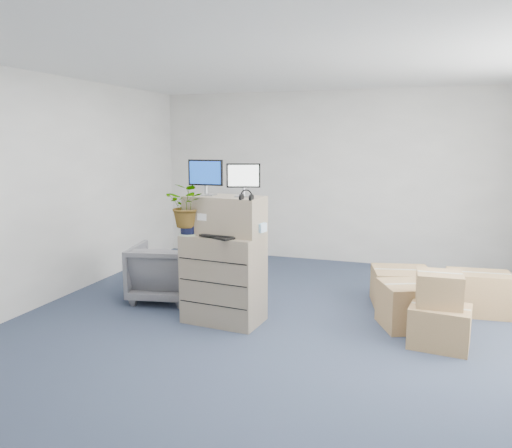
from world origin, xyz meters
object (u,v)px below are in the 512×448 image
(monitor_left, at_px, (206,175))
(office_chair, at_px, (164,269))
(water_bottle, at_px, (231,222))
(monitor_right, at_px, (243,178))
(keyboard, at_px, (218,236))
(filing_cabinet_lower, at_px, (224,279))
(potted_plant, at_px, (188,211))

(monitor_left, distance_m, office_chair, 1.53)
(water_bottle, bearing_deg, monitor_right, -8.87)
(monitor_left, relative_size, water_bottle, 1.53)
(monitor_right, bearing_deg, keyboard, -154.88)
(filing_cabinet_lower, relative_size, water_bottle, 3.80)
(filing_cabinet_lower, bearing_deg, water_bottle, 60.12)
(potted_plant, bearing_deg, keyboard, -5.77)
(monitor_left, xyz_separation_m, office_chair, (-0.80, 0.44, -1.23))
(potted_plant, bearing_deg, filing_cabinet_lower, 17.24)
(monitor_left, distance_m, potted_plant, 0.44)
(monitor_right, distance_m, potted_plant, 0.71)
(filing_cabinet_lower, bearing_deg, office_chair, 160.19)
(monitor_left, relative_size, keyboard, 0.94)
(filing_cabinet_lower, xyz_separation_m, monitor_left, (-0.22, 0.05, 1.13))
(monitor_left, distance_m, monitor_right, 0.44)
(filing_cabinet_lower, xyz_separation_m, potted_plant, (-0.37, -0.11, 0.75))
(monitor_right, relative_size, office_chair, 0.45)
(monitor_right, bearing_deg, water_bottle, 153.77)
(monitor_left, distance_m, keyboard, 0.70)
(monitor_left, xyz_separation_m, potted_plant, (-0.15, -0.16, -0.38))
(keyboard, bearing_deg, office_chair, 173.07)
(filing_cabinet_lower, distance_m, keyboard, 0.53)
(monitor_right, xyz_separation_m, keyboard, (-0.22, -0.20, -0.61))
(keyboard, height_order, water_bottle, water_bottle)
(filing_cabinet_lower, distance_m, potted_plant, 0.85)
(monitor_right, xyz_separation_m, water_bottle, (-0.16, 0.03, -0.49))
(monitor_right, bearing_deg, office_chair, 143.42)
(filing_cabinet_lower, distance_m, monitor_right, 1.14)
(monitor_right, relative_size, water_bottle, 1.38)
(monitor_left, xyz_separation_m, keyboard, (0.22, -0.20, -0.63))
(water_bottle, distance_m, potted_plant, 0.48)
(monitor_right, height_order, potted_plant, monitor_right)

